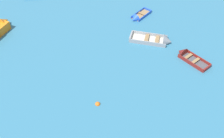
# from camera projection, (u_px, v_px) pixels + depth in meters

# --- Properties ---
(rowboat_grey_distant_center) EXTENTS (4.70, 2.17, 1.53)m
(rowboat_grey_distant_center) POSITION_uv_depth(u_px,v_px,m) (160.00, 41.00, 31.31)
(rowboat_grey_distant_center) COLOR beige
(rowboat_grey_distant_center) RESTS_ON ground_plane
(rowboat_blue_far_right) EXTENTS (2.66, 3.28, 1.07)m
(rowboat_blue_far_right) POSITION_uv_depth(u_px,v_px,m) (137.00, 18.00, 34.75)
(rowboat_blue_far_right) COLOR #99754C
(rowboat_blue_far_right) RESTS_ON ground_plane
(rowboat_maroon_midfield_left) EXTENTS (3.51, 3.34, 1.21)m
(rowboat_maroon_midfield_left) POSITION_uv_depth(u_px,v_px,m) (186.00, 56.00, 29.54)
(rowboat_maroon_midfield_left) COLOR #4C4C51
(rowboat_maroon_midfield_left) RESTS_ON ground_plane
(mooring_buoy_outer_edge) EXTENTS (0.45, 0.45, 0.45)m
(mooring_buoy_outer_edge) POSITION_uv_depth(u_px,v_px,m) (98.00, 104.00, 25.08)
(mooring_buoy_outer_edge) COLOR orange
(mooring_buoy_outer_edge) RESTS_ON ground_plane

